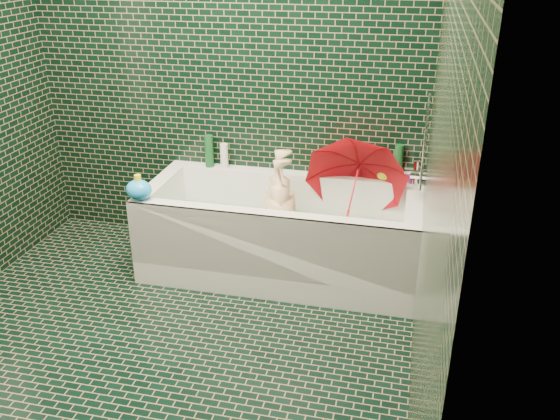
% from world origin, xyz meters
% --- Properties ---
extents(floor, '(2.80, 2.80, 0.00)m').
position_xyz_m(floor, '(0.00, 0.00, 0.00)').
color(floor, black).
rests_on(floor, ground).
extents(wall_back, '(2.80, 0.00, 2.80)m').
position_xyz_m(wall_back, '(0.00, 1.40, 1.25)').
color(wall_back, black).
rests_on(wall_back, floor).
extents(wall_right, '(0.00, 2.80, 2.80)m').
position_xyz_m(wall_right, '(1.30, 0.00, 1.25)').
color(wall_right, black).
rests_on(wall_right, floor).
extents(bathtub, '(1.70, 0.75, 0.55)m').
position_xyz_m(bathtub, '(0.45, 1.01, 0.21)').
color(bathtub, white).
rests_on(bathtub, floor).
extents(bath_mat, '(1.35, 0.47, 0.01)m').
position_xyz_m(bath_mat, '(0.45, 1.02, 0.16)').
color(bath_mat, '#45CD29').
rests_on(bath_mat, bathtub).
extents(water, '(1.48, 0.53, 0.00)m').
position_xyz_m(water, '(0.45, 1.02, 0.30)').
color(water, silver).
rests_on(water, bathtub).
extents(faucet, '(0.18, 0.19, 0.55)m').
position_xyz_m(faucet, '(1.26, 1.02, 0.77)').
color(faucet, silver).
rests_on(faucet, wall_right).
extents(child, '(1.00, 0.46, 0.27)m').
position_xyz_m(child, '(0.48, 1.01, 0.31)').
color(child, '#E6B990').
rests_on(child, bathtub).
extents(umbrella, '(0.83, 0.86, 0.95)m').
position_xyz_m(umbrella, '(0.88, 1.12, 0.56)').
color(umbrella, red).
rests_on(umbrella, bathtub).
extents(soap_bottle_a, '(0.13, 0.13, 0.26)m').
position_xyz_m(soap_bottle_a, '(1.19, 1.36, 0.55)').
color(soap_bottle_a, white).
rests_on(soap_bottle_a, bathtub).
extents(soap_bottle_b, '(0.11, 0.11, 0.19)m').
position_xyz_m(soap_bottle_b, '(1.25, 1.34, 0.55)').
color(soap_bottle_b, '#551F75').
rests_on(soap_bottle_b, bathtub).
extents(soap_bottle_c, '(0.17, 0.17, 0.17)m').
position_xyz_m(soap_bottle_c, '(1.16, 1.36, 0.55)').
color(soap_bottle_c, '#154A21').
rests_on(soap_bottle_c, bathtub).
extents(bottle_right_tall, '(0.06, 0.06, 0.24)m').
position_xyz_m(bottle_right_tall, '(1.13, 1.36, 0.67)').
color(bottle_right_tall, '#154A21').
rests_on(bottle_right_tall, bathtub).
extents(bottle_right_pump, '(0.05, 0.05, 0.16)m').
position_xyz_m(bottle_right_pump, '(1.25, 1.31, 0.63)').
color(bottle_right_pump, silver).
rests_on(bottle_right_pump, bathtub).
extents(bottle_left_tall, '(0.07, 0.07, 0.22)m').
position_xyz_m(bottle_left_tall, '(-0.12, 1.34, 0.66)').
color(bottle_left_tall, '#154A21').
rests_on(bottle_left_tall, bathtub).
extents(bottle_left_short, '(0.06, 0.06, 0.17)m').
position_xyz_m(bottle_left_short, '(-0.01, 1.33, 0.63)').
color(bottle_left_short, white).
rests_on(bottle_left_short, bathtub).
extents(rubber_duck, '(0.12, 0.09, 0.09)m').
position_xyz_m(rubber_duck, '(1.05, 1.35, 0.59)').
color(rubber_duck, yellow).
rests_on(rubber_duck, bathtub).
extents(bath_toy, '(0.16, 0.13, 0.15)m').
position_xyz_m(bath_toy, '(-0.34, 0.71, 0.62)').
color(bath_toy, '#1B9AF9').
rests_on(bath_toy, bathtub).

